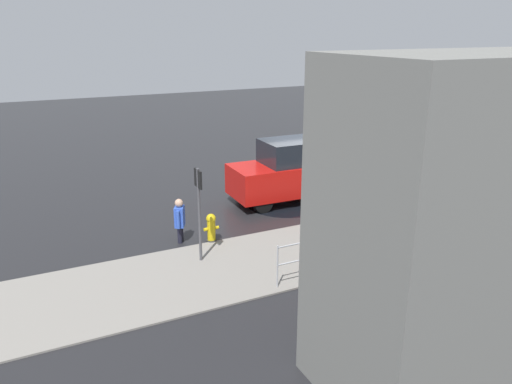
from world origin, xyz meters
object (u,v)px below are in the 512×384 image
at_px(moving_hatchback, 291,171).
at_px(pedestrian, 180,218).
at_px(delivery_truck, 497,141).
at_px(sign_post, 199,202).
at_px(fire_hydrant, 211,228).

relative_size(moving_hatchback, pedestrian, 3.23).
bearing_deg(delivery_truck, sign_post, 9.61).
bearing_deg(pedestrian, sign_post, 92.98).
height_order(moving_hatchback, pedestrian, moving_hatchback).
distance_m(pedestrian, sign_post, 1.67).
height_order(fire_hydrant, pedestrian, pedestrian).
distance_m(fire_hydrant, sign_post, 1.70).
bearing_deg(sign_post, moving_hatchback, -144.36).
bearing_deg(sign_post, delivery_truck, -170.39).
bearing_deg(fire_hydrant, pedestrian, -26.92).
distance_m(delivery_truck, pedestrian, 13.13).
bearing_deg(pedestrian, moving_hatchback, -158.75).
xyz_separation_m(moving_hatchback, fire_hydrant, (3.68, 2.10, -0.63)).
bearing_deg(delivery_truck, pedestrian, 3.51).
bearing_deg(delivery_truck, moving_hatchback, -6.07).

